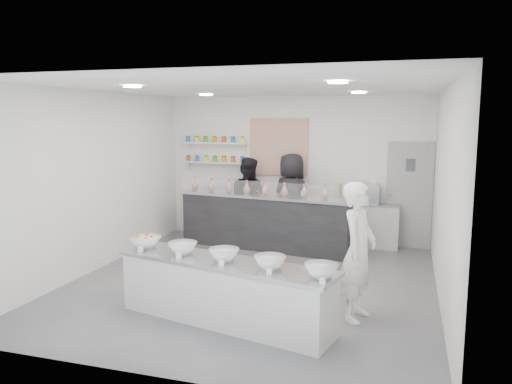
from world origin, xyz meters
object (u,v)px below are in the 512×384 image
(espresso_ledge, at_px, (368,225))
(staff_right, at_px, (291,199))
(staff_left, at_px, (247,199))
(prep_counter, at_px, (224,292))
(back_bar, at_px, (265,222))
(woman_prep, at_px, (358,252))
(espresso_machine, at_px, (367,194))

(espresso_ledge, xyz_separation_m, staff_right, (-1.54, -0.18, 0.49))
(staff_left, distance_m, staff_right, 0.94)
(prep_counter, xyz_separation_m, staff_left, (-1.03, 4.13, 0.48))
(staff_right, bearing_deg, back_bar, 74.88)
(staff_left, bearing_deg, back_bar, 145.84)
(espresso_ledge, xyz_separation_m, woman_prep, (0.15, -3.71, 0.45))
(espresso_ledge, bearing_deg, staff_right, -173.31)
(prep_counter, height_order, staff_right, staff_right)
(back_bar, distance_m, staff_right, 0.77)
(back_bar, bearing_deg, prep_counter, -74.48)
(prep_counter, xyz_separation_m, staff_right, (-0.10, 4.13, 0.53))
(prep_counter, height_order, espresso_machine, espresso_machine)
(woman_prep, height_order, staff_right, staff_right)
(espresso_machine, distance_m, staff_right, 1.50)
(prep_counter, xyz_separation_m, woman_prep, (1.58, 0.60, 0.49))
(back_bar, xyz_separation_m, woman_prep, (2.08, -3.00, 0.35))
(back_bar, xyz_separation_m, espresso_ledge, (1.93, 0.71, -0.10))
(prep_counter, relative_size, staff_left, 1.67)
(staff_right, bearing_deg, espresso_ledge, -151.52)
(prep_counter, height_order, woman_prep, woman_prep)
(espresso_ledge, bearing_deg, woman_prep, -87.71)
(prep_counter, xyz_separation_m, back_bar, (-0.50, 3.60, 0.14))
(staff_right, bearing_deg, woman_prep, 137.31)
(espresso_ledge, relative_size, woman_prep, 0.67)
(espresso_machine, bearing_deg, staff_left, -175.74)
(back_bar, bearing_deg, woman_prep, -47.58)
(back_bar, relative_size, espresso_ledge, 2.94)
(staff_left, bearing_deg, espresso_machine, -165.38)
(espresso_ledge, height_order, espresso_machine, espresso_machine)
(espresso_ledge, distance_m, woman_prep, 3.74)
(prep_counter, xyz_separation_m, espresso_machine, (1.38, 4.31, 0.67))
(prep_counter, bearing_deg, espresso_ledge, 84.68)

